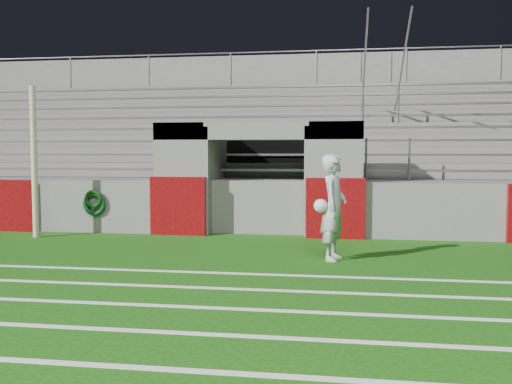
# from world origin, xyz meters

# --- Properties ---
(ground) EXTENTS (90.00, 90.00, 0.00)m
(ground) POSITION_xyz_m (0.00, 0.00, 0.00)
(ground) COLOR #164B0C
(ground) RESTS_ON ground
(field_post) EXTENTS (0.13, 0.13, 3.38)m
(field_post) POSITION_xyz_m (-4.87, 2.12, 1.69)
(field_post) COLOR beige
(field_post) RESTS_ON ground
(field_markings) EXTENTS (28.00, 8.09, 0.01)m
(field_markings) POSITION_xyz_m (0.00, -5.00, 0.01)
(field_markings) COLOR white
(field_markings) RESTS_ON ground
(stadium_structure) EXTENTS (26.00, 8.48, 5.42)m
(stadium_structure) POSITION_xyz_m (0.00, 7.97, 1.49)
(stadium_structure) COLOR slate
(stadium_structure) RESTS_ON ground
(goalkeeper_with_ball) EXTENTS (0.64, 0.76, 1.88)m
(goalkeeper_with_ball) POSITION_xyz_m (1.81, 0.41, 0.94)
(goalkeeper_with_ball) COLOR silver
(goalkeeper_with_ball) RESTS_ON ground
(hose_coil) EXTENTS (0.57, 0.14, 0.62)m
(hose_coil) POSITION_xyz_m (-3.85, 2.93, 0.73)
(hose_coil) COLOR #0B3B1A
(hose_coil) RESTS_ON ground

